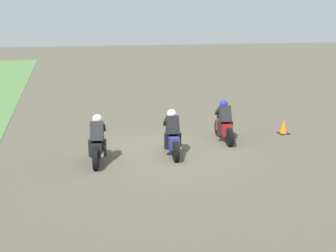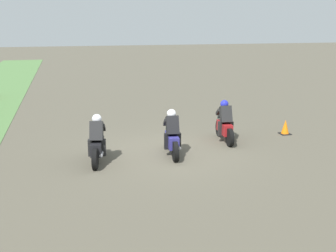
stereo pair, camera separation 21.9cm
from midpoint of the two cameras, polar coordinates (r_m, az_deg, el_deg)
name	(u,v)px [view 1 (the left image)]	position (r m, az deg, el deg)	size (l,w,h in m)	color
ground_plane	(168,153)	(14.40, -0.39, -3.59)	(120.00, 120.00, 0.00)	#524D40
rider_lane_a	(224,124)	(15.78, 7.08, 0.23)	(2.04, 0.55, 1.51)	black
rider_lane_b	(172,136)	(14.04, 0.11, -1.40)	(2.04, 0.56, 1.51)	black
rider_lane_c	(98,143)	(13.49, -9.80, -2.25)	(2.03, 0.62, 1.51)	black
traffic_cone	(284,127)	(17.29, 14.82, -0.13)	(0.40, 0.40, 0.57)	black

